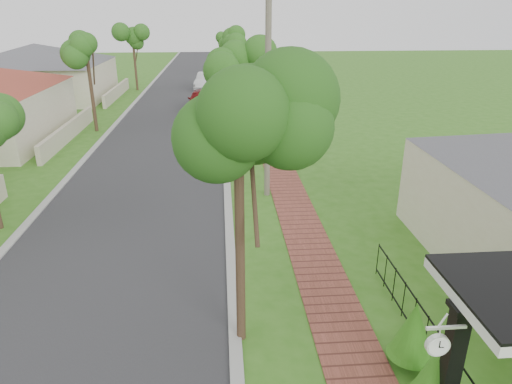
{
  "coord_description": "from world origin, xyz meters",
  "views": [
    {
      "loc": [
        0.47,
        -7.27,
        7.25
      ],
      "look_at": [
        1.58,
        7.0,
        1.5
      ],
      "focal_mm": 32.0,
      "sensor_mm": 36.0,
      "label": 1
    }
  ],
  "objects_px": {
    "near_tree": "(238,137)",
    "station_clock": "(438,344)",
    "parked_car_red": "(201,100)",
    "utility_pole": "(268,84)",
    "porch_post": "(451,368)",
    "parked_car_white": "(206,81)"
  },
  "relations": [
    {
      "from": "parked_car_white",
      "to": "station_clock",
      "type": "bearing_deg",
      "value": -74.51
    },
    {
      "from": "parked_car_red",
      "to": "utility_pole",
      "type": "height_order",
      "value": "utility_pole"
    },
    {
      "from": "utility_pole",
      "to": "station_clock",
      "type": "bearing_deg",
      "value": -81.44
    },
    {
      "from": "porch_post",
      "to": "parked_car_white",
      "type": "bearing_deg",
      "value": 97.89
    },
    {
      "from": "parked_car_red",
      "to": "near_tree",
      "type": "relative_size",
      "value": 0.76
    },
    {
      "from": "porch_post",
      "to": "utility_pole",
      "type": "xyz_separation_m",
      "value": [
        -2.25,
        11.4,
        3.46
      ]
    },
    {
      "from": "near_tree",
      "to": "station_clock",
      "type": "xyz_separation_m",
      "value": [
        3.26,
        -2.78,
        -2.95
      ]
    },
    {
      "from": "porch_post",
      "to": "station_clock",
      "type": "distance_m",
      "value": 1.0
    },
    {
      "from": "parked_car_white",
      "to": "station_clock",
      "type": "height_order",
      "value": "station_clock"
    },
    {
      "from": "utility_pole",
      "to": "parked_car_white",
      "type": "bearing_deg",
      "value": 96.52
    },
    {
      "from": "parked_car_red",
      "to": "near_tree",
      "type": "height_order",
      "value": "near_tree"
    },
    {
      "from": "parked_car_red",
      "to": "utility_pole",
      "type": "bearing_deg",
      "value": -72.84
    },
    {
      "from": "near_tree",
      "to": "station_clock",
      "type": "relative_size",
      "value": 8.74
    },
    {
      "from": "porch_post",
      "to": "parked_car_white",
      "type": "relative_size",
      "value": 0.54
    },
    {
      "from": "near_tree",
      "to": "utility_pole",
      "type": "height_order",
      "value": "utility_pole"
    },
    {
      "from": "porch_post",
      "to": "utility_pole",
      "type": "distance_m",
      "value": 12.12
    },
    {
      "from": "utility_pole",
      "to": "station_clock",
      "type": "xyz_separation_m",
      "value": [
        1.76,
        -11.68,
        -2.63
      ]
    },
    {
      "from": "porch_post",
      "to": "parked_car_white",
      "type": "height_order",
      "value": "porch_post"
    },
    {
      "from": "station_clock",
      "to": "utility_pole",
      "type": "bearing_deg",
      "value": 98.56
    },
    {
      "from": "porch_post",
      "to": "near_tree",
      "type": "bearing_deg",
      "value": 146.31
    },
    {
      "from": "near_tree",
      "to": "utility_pole",
      "type": "xyz_separation_m",
      "value": [
        1.5,
        8.9,
        -0.31
      ]
    },
    {
      "from": "near_tree",
      "to": "parked_car_white",
      "type": "bearing_deg",
      "value": 92.59
    }
  ]
}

